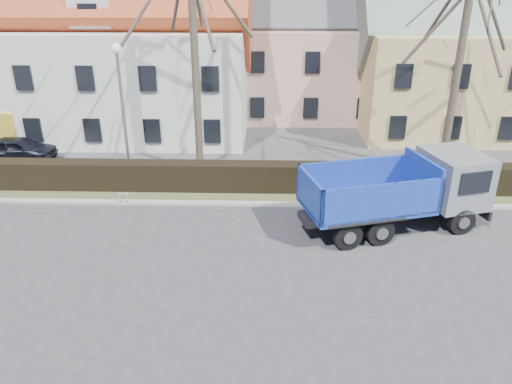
{
  "coord_description": "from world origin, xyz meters",
  "views": [
    {
      "loc": [
        1.45,
        -14.73,
        9.33
      ],
      "look_at": [
        0.97,
        2.4,
        1.6
      ],
      "focal_mm": 35.0,
      "sensor_mm": 36.0,
      "label": 1
    }
  ],
  "objects_px": {
    "cart_frame": "(119,198)",
    "dump_truck": "(389,193)",
    "parked_car_a": "(19,149)",
    "streetlight": "(124,115)"
  },
  "relations": [
    {
      "from": "cart_frame",
      "to": "dump_truck",
      "type": "bearing_deg",
      "value": -9.34
    },
    {
      "from": "parked_car_a",
      "to": "streetlight",
      "type": "bearing_deg",
      "value": -114.48
    },
    {
      "from": "dump_truck",
      "to": "parked_car_a",
      "type": "xyz_separation_m",
      "value": [
        -17.74,
        6.97,
        -0.83
      ]
    },
    {
      "from": "streetlight",
      "to": "parked_car_a",
      "type": "distance_m",
      "value": 7.54
    },
    {
      "from": "dump_truck",
      "to": "parked_car_a",
      "type": "height_order",
      "value": "dump_truck"
    },
    {
      "from": "streetlight",
      "to": "cart_frame",
      "type": "bearing_deg",
      "value": -86.47
    },
    {
      "from": "streetlight",
      "to": "parked_car_a",
      "type": "bearing_deg",
      "value": 157.91
    },
    {
      "from": "streetlight",
      "to": "parked_car_a",
      "type": "relative_size",
      "value": 1.7
    },
    {
      "from": "dump_truck",
      "to": "cart_frame",
      "type": "bearing_deg",
      "value": 154.83
    },
    {
      "from": "streetlight",
      "to": "cart_frame",
      "type": "xyz_separation_m",
      "value": [
        0.15,
        -2.49,
        -2.94
      ]
    }
  ]
}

